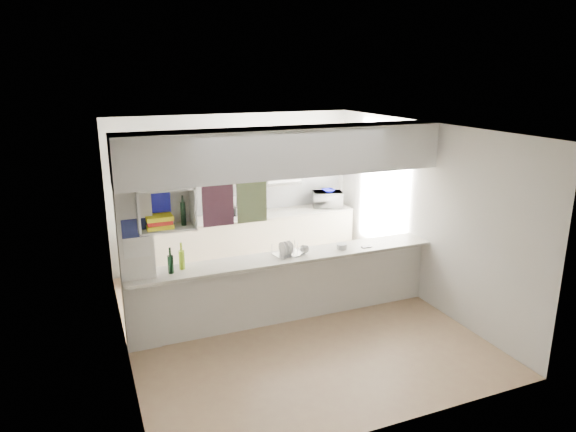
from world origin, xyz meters
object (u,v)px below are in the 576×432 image
microwave (328,199)px  dish_rack (288,249)px  bowl (328,191)px  wine_bottles (176,261)px

microwave → dish_rack: (-1.60, -2.05, -0.06)m
bowl → dish_rack: (-1.59, -2.01, -0.23)m
microwave → wine_bottles: (-3.08, -2.06, -0.02)m
bowl → dish_rack: bearing=-128.5°
bowl → dish_rack: bowl is taller
microwave → bowl: (-0.01, -0.04, 0.17)m
bowl → dish_rack: size_ratio=0.53×
bowl → wine_bottles: bearing=-146.6°
dish_rack → wine_bottles: wine_bottles is taller
wine_bottles → dish_rack: bearing=0.6°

